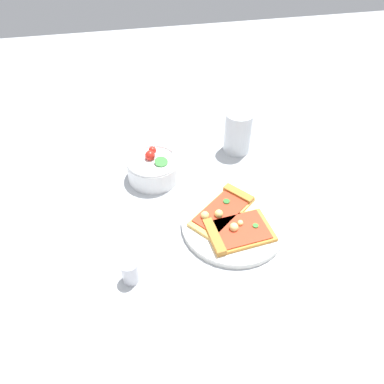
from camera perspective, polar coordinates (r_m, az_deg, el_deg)
The scene contains 7 objects.
ground_plane at distance 0.80m, azimuth 4.80°, elevation -4.06°, with size 2.40×2.40×0.00m, color #B2B7BC.
plate at distance 0.78m, azimuth 6.64°, elevation -5.08°, with size 0.22×0.22×0.01m, color white.
pizza_slice_near at distance 0.75m, azimuth 6.93°, elevation -6.34°, with size 0.14×0.10×0.03m.
pizza_slice_far at distance 0.78m, azimuth 4.98°, elevation -2.83°, with size 0.17×0.16×0.02m.
salad_bowl at distance 0.87m, azimuth -6.24°, elevation 3.93°, with size 0.13×0.13×0.07m.
soda_glass at distance 0.95m, azimuth 7.36°, elevation 9.27°, with size 0.07×0.07×0.11m.
pepper_shaker at distance 0.68m, azimuth -9.96°, elevation -12.20°, with size 0.03×0.03×0.06m.
Camera 1 is at (-0.17, -0.51, 0.59)m, focal length 33.20 mm.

